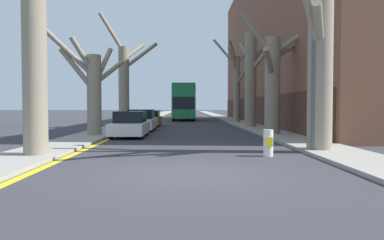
{
  "coord_description": "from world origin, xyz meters",
  "views": [
    {
      "loc": [
        -0.09,
        -9.25,
        1.7
      ],
      "look_at": [
        0.66,
        30.81,
        0.2
      ],
      "focal_mm": 35.0,
      "sensor_mm": 36.0,
      "label": 1
    }
  ],
  "objects_px": {
    "parked_car_0": "(130,125)",
    "street_tree_left_0": "(35,46)",
    "street_tree_right_2": "(251,78)",
    "lamp_post": "(312,15)",
    "parked_car_2": "(149,119)",
    "double_decker_bus": "(184,100)",
    "traffic_bollard": "(268,143)",
    "street_tree_right_1": "(273,78)",
    "street_tree_right_3": "(236,83)",
    "street_tree_left_2": "(125,81)",
    "street_tree_left_1": "(92,87)",
    "parked_car_1": "(141,121)",
    "street_tree_right_0": "(318,47)"
  },
  "relations": [
    {
      "from": "street_tree_right_3",
      "to": "traffic_bollard",
      "type": "distance_m",
      "value": 24.83
    },
    {
      "from": "street_tree_left_1",
      "to": "street_tree_left_2",
      "type": "xyz_separation_m",
      "value": [
        0.42,
        8.47,
        0.9
      ]
    },
    {
      "from": "street_tree_left_0",
      "to": "parked_car_2",
      "type": "relative_size",
      "value": 1.81
    },
    {
      "from": "street_tree_left_0",
      "to": "street_tree_right_0",
      "type": "bearing_deg",
      "value": 7.29
    },
    {
      "from": "street_tree_left_2",
      "to": "parked_car_1",
      "type": "bearing_deg",
      "value": -64.77
    },
    {
      "from": "street_tree_right_1",
      "to": "parked_car_2",
      "type": "bearing_deg",
      "value": 130.42
    },
    {
      "from": "street_tree_left_2",
      "to": "street_tree_right_2",
      "type": "height_order",
      "value": "street_tree_left_2"
    },
    {
      "from": "street_tree_left_1",
      "to": "street_tree_right_1",
      "type": "relative_size",
      "value": 0.83
    },
    {
      "from": "street_tree_left_2",
      "to": "parked_car_1",
      "type": "xyz_separation_m",
      "value": [
        1.67,
        -3.54,
        -2.96
      ]
    },
    {
      "from": "street_tree_left_1",
      "to": "street_tree_right_1",
      "type": "height_order",
      "value": "street_tree_right_1"
    },
    {
      "from": "street_tree_right_2",
      "to": "traffic_bollard",
      "type": "xyz_separation_m",
      "value": [
        -2.29,
        -16.32,
        -3.41
      ]
    },
    {
      "from": "street_tree_right_2",
      "to": "parked_car_2",
      "type": "xyz_separation_m",
      "value": [
        -8.12,
        2.61,
        -3.22
      ]
    },
    {
      "from": "traffic_bollard",
      "to": "street_tree_right_1",
      "type": "bearing_deg",
      "value": 75.8
    },
    {
      "from": "street_tree_right_2",
      "to": "lamp_post",
      "type": "relative_size",
      "value": 0.82
    },
    {
      "from": "street_tree_left_2",
      "to": "lamp_post",
      "type": "height_order",
      "value": "lamp_post"
    },
    {
      "from": "street_tree_right_1",
      "to": "parked_car_0",
      "type": "height_order",
      "value": "street_tree_right_1"
    },
    {
      "from": "street_tree_left_0",
      "to": "street_tree_left_2",
      "type": "relative_size",
      "value": 0.9
    },
    {
      "from": "street_tree_right_1",
      "to": "street_tree_left_0",
      "type": "bearing_deg",
      "value": -136.25
    },
    {
      "from": "double_decker_bus",
      "to": "parked_car_2",
      "type": "relative_size",
      "value": 2.32
    },
    {
      "from": "street_tree_left_2",
      "to": "traffic_bollard",
      "type": "relative_size",
      "value": 9.84
    },
    {
      "from": "street_tree_left_2",
      "to": "street_tree_right_1",
      "type": "distance_m",
      "value": 12.31
    },
    {
      "from": "street_tree_left_0",
      "to": "street_tree_left_1",
      "type": "height_order",
      "value": "street_tree_left_0"
    },
    {
      "from": "street_tree_right_3",
      "to": "lamp_post",
      "type": "relative_size",
      "value": 0.94
    },
    {
      "from": "parked_car_1",
      "to": "street_tree_left_1",
      "type": "bearing_deg",
      "value": -113.01
    },
    {
      "from": "parked_car_0",
      "to": "parked_car_1",
      "type": "bearing_deg",
      "value": 90.0
    },
    {
      "from": "double_decker_bus",
      "to": "parked_car_1",
      "type": "distance_m",
      "value": 19.82
    },
    {
      "from": "parked_car_1",
      "to": "traffic_bollard",
      "type": "height_order",
      "value": "parked_car_1"
    },
    {
      "from": "parked_car_0",
      "to": "parked_car_2",
      "type": "height_order",
      "value": "parked_car_0"
    },
    {
      "from": "street_tree_left_0",
      "to": "lamp_post",
      "type": "height_order",
      "value": "lamp_post"
    },
    {
      "from": "parked_car_1",
      "to": "lamp_post",
      "type": "bearing_deg",
      "value": -58.55
    },
    {
      "from": "street_tree_right_3",
      "to": "parked_car_0",
      "type": "distance_m",
      "value": 18.66
    },
    {
      "from": "parked_car_2",
      "to": "street_tree_right_0",
      "type": "bearing_deg",
      "value": -66.47
    },
    {
      "from": "street_tree_left_2",
      "to": "parked_car_1",
      "type": "relative_size",
      "value": 2.11
    },
    {
      "from": "street_tree_right_2",
      "to": "traffic_bollard",
      "type": "relative_size",
      "value": 8.09
    },
    {
      "from": "street_tree_right_1",
      "to": "parked_car_2",
      "type": "xyz_separation_m",
      "value": [
        -8.19,
        9.61,
        -2.68
      ]
    },
    {
      "from": "street_tree_left_1",
      "to": "lamp_post",
      "type": "bearing_deg",
      "value": -37.51
    },
    {
      "from": "street_tree_right_2",
      "to": "street_tree_left_0",
      "type": "bearing_deg",
      "value": -120.96
    },
    {
      "from": "lamp_post",
      "to": "street_tree_right_3",
      "type": "bearing_deg",
      "value": 88.61
    },
    {
      "from": "street_tree_right_1",
      "to": "street_tree_right_3",
      "type": "bearing_deg",
      "value": 90.28
    },
    {
      "from": "street_tree_right_2",
      "to": "double_decker_bus",
      "type": "relative_size",
      "value": 0.71
    },
    {
      "from": "street_tree_right_2",
      "to": "lamp_post",
      "type": "bearing_deg",
      "value": -92.16
    },
    {
      "from": "street_tree_left_0",
      "to": "double_decker_bus",
      "type": "xyz_separation_m",
      "value": [
        4.7,
        32.95,
        -1.25
      ]
    },
    {
      "from": "street_tree_right_3",
      "to": "parked_car_1",
      "type": "xyz_separation_m",
      "value": [
        -8.11,
        -11.33,
        -3.29
      ]
    },
    {
      "from": "parked_car_0",
      "to": "street_tree_left_0",
      "type": "bearing_deg",
      "value": -102.5
    },
    {
      "from": "parked_car_0",
      "to": "traffic_bollard",
      "type": "relative_size",
      "value": 4.47
    },
    {
      "from": "parked_car_1",
      "to": "lamp_post",
      "type": "xyz_separation_m",
      "value": [
        7.53,
        -12.32,
        4.25
      ]
    },
    {
      "from": "street_tree_left_1",
      "to": "double_decker_bus",
      "type": "bearing_deg",
      "value": 78.53
    },
    {
      "from": "street_tree_left_2",
      "to": "street_tree_right_3",
      "type": "relative_size",
      "value": 1.06
    },
    {
      "from": "parked_car_2",
      "to": "lamp_post",
      "type": "bearing_deg",
      "value": -67.41
    },
    {
      "from": "parked_car_2",
      "to": "lamp_post",
      "type": "distance_m",
      "value": 20.08
    }
  ]
}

